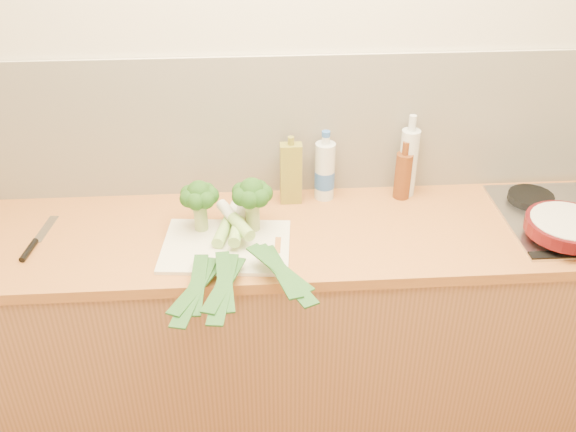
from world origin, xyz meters
name	(u,v)px	position (x,y,z in m)	size (l,w,h in m)	color
room_shell	(299,126)	(0.00, 1.49, 1.17)	(3.50, 3.50, 3.50)	beige
counter	(303,324)	(0.00, 1.20, 0.45)	(3.20, 0.62, 0.90)	#A46B44
chopping_board	(226,246)	(-0.28, 1.10, 0.91)	(0.43, 0.32, 0.01)	white
broccoli_left	(199,197)	(-0.37, 1.21, 1.04)	(0.14, 0.14, 0.19)	#8EA25E
broccoli_right	(252,195)	(-0.19, 1.19, 1.05)	(0.14, 0.14, 0.20)	#8EA25E
leek_front	(219,241)	(-0.30, 1.09, 0.94)	(0.23, 0.72, 0.04)	white
leek_mid	(234,245)	(-0.25, 1.04, 0.95)	(0.15, 0.65, 0.04)	white
leek_back	(252,239)	(-0.19, 1.04, 0.97)	(0.31, 0.60, 0.04)	white
chefs_knife	(33,245)	(-0.94, 1.15, 0.91)	(0.06, 0.29, 0.02)	silver
skillet	(568,226)	(0.89, 1.06, 0.96)	(0.40, 0.28, 0.05)	#4F0D10
oil_tin	(291,173)	(-0.04, 1.40, 1.02)	(0.08, 0.05, 0.27)	olive
glass_bottle	(408,161)	(0.41, 1.43, 1.04)	(0.07, 0.07, 0.33)	silver
amber_bottle	(403,175)	(0.39, 1.40, 1.00)	(0.06, 0.06, 0.23)	#623012
water_bottle	(325,172)	(0.09, 1.42, 1.01)	(0.08, 0.08, 0.26)	silver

